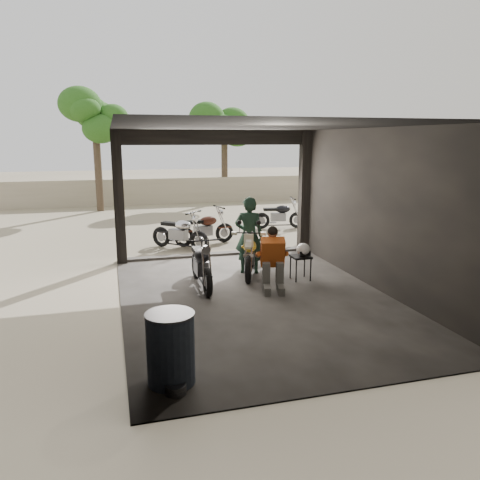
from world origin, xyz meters
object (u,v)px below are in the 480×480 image
stool (301,259)px  helmet (303,250)px  outside_bike_a (180,230)px  rider (249,236)px  sign_post (313,179)px  outside_bike_c (280,213)px  left_bike (201,261)px  main_bike (250,251)px  oil_drum (171,349)px  mechanic (273,261)px  outside_bike_b (205,226)px

stool → helmet: size_ratio=1.78×
outside_bike_a → rider: rider is taller
rider → outside_bike_a: bearing=-49.1°
helmet → sign_post: 4.69m
outside_bike_c → stool: outside_bike_c is taller
left_bike → outside_bike_a: 3.50m
main_bike → helmet: main_bike is taller
outside_bike_a → helmet: bearing=-106.4°
helmet → oil_drum: (-3.28, -3.59, -0.23)m
left_bike → mechanic: bearing=-24.1°
outside_bike_b → sign_post: 3.58m
outside_bike_a → rider: 3.04m
main_bike → oil_drum: bearing=-98.3°
outside_bike_c → helmet: size_ratio=5.04×
rider → oil_drum: (-2.32, -4.43, -0.42)m
left_bike → helmet: 2.18m
mechanic → sign_post: 5.51m
main_bike → outside_bike_b: size_ratio=1.03×
main_bike → left_bike: (-1.20, -0.55, 0.00)m
helmet → rider: bearing=127.4°
outside_bike_a → sign_post: size_ratio=0.61×
stool → oil_drum: bearing=-131.8°
main_bike → oil_drum: main_bike is taller
outside_bike_c → stool: size_ratio=2.84×
left_bike → outside_bike_b: 3.98m
helmet → sign_post: size_ratio=0.12×
main_bike → mechanic: mechanic is taller
outside_bike_b → helmet: (1.33, -4.02, 0.14)m
mechanic → outside_bike_c: bearing=82.9°
outside_bike_c → left_bike: bearing=154.5°
helmet → stool: bearing=144.0°
sign_post → outside_bike_a: bearing=161.6°
rider → oil_drum: size_ratio=1.91×
main_bike → mechanic: bearing=-63.8°
rider → stool: (0.91, -0.82, -0.40)m
rider → mechanic: bearing=113.2°
left_bike → helmet: bearing=-2.9°
outside_bike_a → rider: (1.15, -2.80, 0.33)m
outside_bike_b → rider: rider is taller
main_bike → outside_bike_b: 3.36m
stool → outside_bike_b: bearing=107.8°
rider → sign_post: (2.97, 3.24, 0.93)m
stool → mechanic: bearing=-148.1°
outside_bike_b → stool: outside_bike_b is taller
outside_bike_a → oil_drum: size_ratio=1.75×
outside_bike_b → helmet: size_ratio=5.20×
left_bike → oil_drum: (-1.10, -3.73, -0.09)m
outside_bike_c → sign_post: bearing=-158.3°
outside_bike_b → mechanic: 4.53m
outside_bike_a → main_bike: bearing=-115.5°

